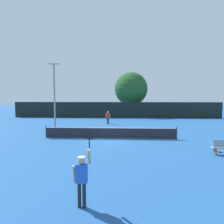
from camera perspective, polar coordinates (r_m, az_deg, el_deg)
name	(u,v)px	position (r m, az deg, el deg)	size (l,w,h in m)	color
ground_plane	(110,139)	(17.41, -0.48, -7.55)	(120.00, 120.00, 0.00)	#235693
tennis_net	(110,133)	(17.31, -0.48, -5.89)	(11.28, 0.08, 1.07)	#232328
perimeter_fence	(116,110)	(33.57, 1.17, 0.59)	(34.51, 0.12, 2.62)	black
player_serving	(82,174)	(6.94, -8.50, -16.92)	(0.68, 0.40, 2.56)	blue
player_receiving	(108,116)	(26.33, -1.16, -1.23)	(0.57, 0.24, 1.61)	red
tennis_ball	(86,133)	(20.09, -7.46, -5.84)	(0.07, 0.07, 0.07)	#CCE033
spare_racket	(219,151)	(15.27, 27.94, -9.76)	(0.28, 0.52, 0.04)	black
light_pole	(54,90)	(23.39, -16.00, 5.91)	(1.18, 0.28, 7.42)	gray
large_tree	(131,89)	(37.18, 5.40, 6.54)	(6.03, 6.03, 7.95)	brown
parked_car_near	(171,111)	(40.31, 16.47, 0.32)	(1.92, 4.21, 1.69)	red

